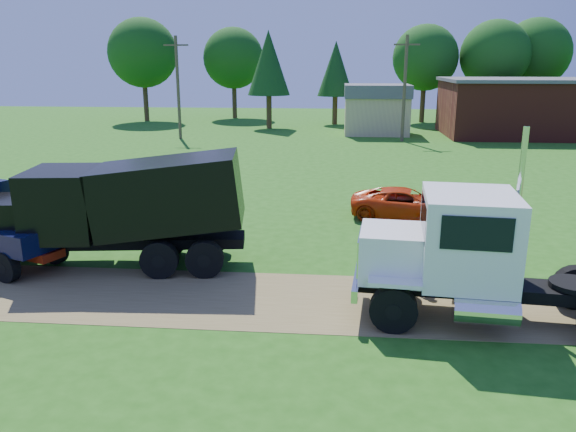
# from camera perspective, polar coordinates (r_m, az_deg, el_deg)

# --- Properties ---
(ground) EXTENTS (140.00, 140.00, 0.00)m
(ground) POSITION_cam_1_polar(r_m,az_deg,el_deg) (16.78, 3.55, -8.66)
(ground) COLOR #215913
(ground) RESTS_ON ground
(dirt_track) EXTENTS (120.00, 4.20, 0.01)m
(dirt_track) POSITION_cam_1_polar(r_m,az_deg,el_deg) (16.78, 3.55, -8.65)
(dirt_track) COLOR brown
(dirt_track) RESTS_ON ground
(white_semi_tractor) EXTENTS (8.78, 3.60, 5.22)m
(white_semi_tractor) POSITION_cam_1_polar(r_m,az_deg,el_deg) (15.86, 18.01, -3.97)
(white_semi_tractor) COLOR black
(white_semi_tractor) RESTS_ON ground
(black_dump_truck) EXTENTS (9.19, 3.78, 3.91)m
(black_dump_truck) POSITION_cam_1_polar(r_m,az_deg,el_deg) (19.73, -16.58, 1.03)
(black_dump_truck) COLOR black
(black_dump_truck) RESTS_ON ground
(orange_pickup) EXTENTS (5.12, 2.86, 1.35)m
(orange_pickup) POSITION_cam_1_polar(r_m,az_deg,el_deg) (25.72, 11.87, 1.24)
(orange_pickup) COLOR red
(orange_pickup) RESTS_ON ground
(spectator_a) EXTENTS (0.68, 0.63, 1.56)m
(spectator_a) POSITION_cam_1_polar(r_m,az_deg,el_deg) (17.84, 13.06, -4.85)
(spectator_a) COLOR #999999
(spectator_a) RESTS_ON ground
(spectator_b) EXTENTS (0.95, 0.93, 1.54)m
(spectator_b) POSITION_cam_1_polar(r_m,az_deg,el_deg) (22.92, -7.39, -0.05)
(spectator_b) COLOR #999999
(spectator_b) RESTS_ON ground
(brick_building) EXTENTS (15.40, 10.40, 5.30)m
(brick_building) POSITION_cam_1_polar(r_m,az_deg,el_deg) (58.22, 23.09, 10.13)
(brick_building) COLOR maroon
(brick_building) RESTS_ON ground
(tan_shed) EXTENTS (6.20, 5.40, 4.70)m
(tan_shed) POSITION_cam_1_polar(r_m,az_deg,el_deg) (55.61, 8.98, 10.72)
(tan_shed) COLOR tan
(tan_shed) RESTS_ON ground
(utility_poles) EXTENTS (42.20, 0.28, 9.00)m
(utility_poles) POSITION_cam_1_polar(r_m,az_deg,el_deg) (50.68, 11.77, 12.74)
(utility_poles) COLOR brown
(utility_poles) RESTS_ON ground
(tree_row) EXTENTS (57.46, 16.53, 11.70)m
(tree_row) POSITION_cam_1_polar(r_m,az_deg,el_deg) (66.57, 9.30, 15.64)
(tree_row) COLOR #3D2A19
(tree_row) RESTS_ON ground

